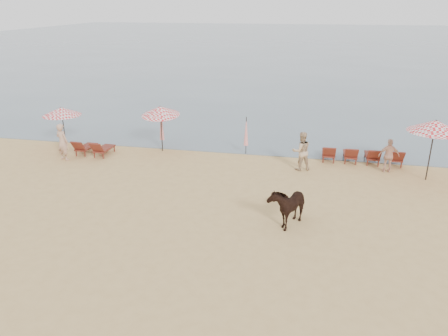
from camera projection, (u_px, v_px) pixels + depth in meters
The scene contains 13 objects.
ground at pixel (193, 255), 13.95m from camera, with size 120.00×120.00×0.00m, color tan.
sea at pixel (299, 41), 87.12m from camera, with size 160.00×140.00×0.06m, color #51606B.
lounger_cluster_left at pixel (93, 148), 22.83m from camera, with size 1.76×1.69×0.60m.
lounger_cluster_right at pixel (361, 155), 21.75m from camera, with size 3.82×1.63×0.61m.
umbrella_open_left_a at pixel (62, 111), 23.35m from camera, with size 2.02×2.02×2.29m.
umbrella_open_left_b at pixel (160, 111), 22.84m from camera, with size 2.01×2.04×2.56m.
umbrella_open_right at pixel (435, 126), 18.91m from camera, with size 2.30×2.30×2.80m.
umbrella_closed_left at pixel (161, 125), 23.48m from camera, with size 0.26×0.26×2.17m.
umbrella_closed_right at pixel (246, 131), 22.69m from camera, with size 0.25×0.25×2.02m.
cow at pixel (288, 204), 15.69m from camera, with size 0.82×1.79×1.51m, color black.
beachgoer_left at pixel (62, 142), 21.99m from camera, with size 0.69×0.45×1.90m, color tan.
beachgoer_right_a at pixel (301, 151), 20.68m from camera, with size 0.91×0.71×1.88m, color tan.
beachgoer_right_b at pixel (389, 156), 20.42m from camera, with size 0.96×0.40×1.63m, color #DEA68A.
Camera 1 is at (3.40, -11.58, 7.60)m, focal length 35.00 mm.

